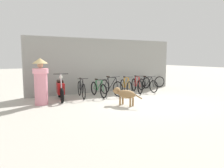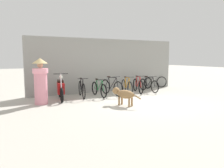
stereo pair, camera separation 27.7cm
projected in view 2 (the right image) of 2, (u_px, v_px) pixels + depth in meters
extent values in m
plane|color=#B7B2A5|center=(142.00, 102.00, 8.87)|extent=(60.00, 60.00, 0.00)
cube|color=gray|center=(108.00, 65.00, 11.44)|extent=(8.22, 0.20, 2.72)
torus|color=black|center=(84.00, 91.00, 9.27)|extent=(0.17, 0.68, 0.68)
torus|color=black|center=(80.00, 88.00, 10.24)|extent=(0.17, 0.68, 0.68)
cylinder|color=black|center=(82.00, 85.00, 9.62)|extent=(0.12, 0.50, 0.57)
cylinder|color=black|center=(81.00, 85.00, 9.90)|extent=(0.05, 0.13, 0.52)
cylinder|color=black|center=(82.00, 79.00, 9.64)|extent=(0.14, 0.58, 0.06)
cylinder|color=black|center=(81.00, 89.00, 10.06)|extent=(0.10, 0.39, 0.08)
cylinder|color=black|center=(80.00, 84.00, 10.08)|extent=(0.08, 0.31, 0.48)
cylinder|color=black|center=(83.00, 85.00, 9.31)|extent=(0.06, 0.18, 0.50)
cube|color=black|center=(81.00, 78.00, 9.91)|extent=(0.10, 0.19, 0.05)
cylinder|color=black|center=(83.00, 79.00, 9.35)|extent=(0.46, 0.11, 0.02)
torus|color=black|center=(104.00, 91.00, 9.53)|extent=(0.07, 0.63, 0.63)
torus|color=black|center=(95.00, 88.00, 10.45)|extent=(0.07, 0.63, 0.63)
cylinder|color=#1E7238|center=(100.00, 85.00, 9.86)|extent=(0.04, 0.52, 0.52)
cylinder|color=#1E7238|center=(97.00, 85.00, 10.13)|extent=(0.03, 0.13, 0.48)
cylinder|color=#1E7238|center=(99.00, 80.00, 9.88)|extent=(0.04, 0.60, 0.06)
cylinder|color=#1E7238|center=(96.00, 89.00, 10.28)|extent=(0.04, 0.40, 0.08)
cylinder|color=#1E7238|center=(96.00, 84.00, 10.30)|extent=(0.03, 0.31, 0.44)
cylinder|color=#1E7238|center=(103.00, 86.00, 9.57)|extent=(0.03, 0.18, 0.47)
cube|color=black|center=(97.00, 79.00, 10.14)|extent=(0.07, 0.18, 0.05)
cylinder|color=black|center=(102.00, 79.00, 9.60)|extent=(0.46, 0.03, 0.02)
torus|color=black|center=(118.00, 89.00, 9.92)|extent=(0.16, 0.70, 0.70)
torus|color=black|center=(105.00, 87.00, 10.72)|extent=(0.16, 0.70, 0.70)
cylinder|color=black|center=(113.00, 83.00, 10.20)|extent=(0.11, 0.50, 0.58)
cylinder|color=black|center=(109.00, 83.00, 10.44)|extent=(0.05, 0.13, 0.53)
cylinder|color=black|center=(112.00, 78.00, 10.21)|extent=(0.12, 0.58, 0.06)
cylinder|color=black|center=(108.00, 88.00, 10.58)|extent=(0.09, 0.38, 0.08)
cylinder|color=black|center=(107.00, 82.00, 10.58)|extent=(0.08, 0.30, 0.49)
cylinder|color=black|center=(117.00, 83.00, 9.95)|extent=(0.06, 0.18, 0.52)
cube|color=black|center=(109.00, 77.00, 10.44)|extent=(0.10, 0.19, 0.05)
cylinder|color=black|center=(116.00, 77.00, 9.98)|extent=(0.46, 0.10, 0.02)
torus|color=black|center=(130.00, 89.00, 10.17)|extent=(0.19, 0.66, 0.67)
torus|color=black|center=(124.00, 86.00, 11.12)|extent=(0.19, 0.66, 0.67)
cylinder|color=orange|center=(127.00, 83.00, 10.51)|extent=(0.14, 0.48, 0.55)
cylinder|color=orange|center=(126.00, 83.00, 10.79)|extent=(0.06, 0.13, 0.51)
cylinder|color=orange|center=(127.00, 78.00, 10.53)|extent=(0.16, 0.56, 0.06)
cylinder|color=orange|center=(125.00, 87.00, 10.95)|extent=(0.11, 0.37, 0.08)
cylinder|color=orange|center=(124.00, 82.00, 10.96)|extent=(0.10, 0.29, 0.47)
cylinder|color=orange|center=(130.00, 83.00, 10.21)|extent=(0.07, 0.18, 0.49)
cube|color=black|center=(125.00, 77.00, 10.80)|extent=(0.11, 0.19, 0.05)
cylinder|color=black|center=(129.00, 77.00, 10.25)|extent=(0.45, 0.13, 0.02)
torus|color=black|center=(141.00, 87.00, 10.61)|extent=(0.25, 0.66, 0.67)
torus|color=black|center=(135.00, 85.00, 11.55)|extent=(0.25, 0.66, 0.67)
cylinder|color=red|center=(139.00, 82.00, 10.95)|extent=(0.17, 0.47, 0.56)
cylinder|color=red|center=(137.00, 82.00, 11.22)|extent=(0.06, 0.13, 0.51)
cylinder|color=red|center=(138.00, 77.00, 10.97)|extent=(0.19, 0.54, 0.06)
cylinder|color=red|center=(136.00, 86.00, 11.38)|extent=(0.13, 0.36, 0.08)
cylinder|color=red|center=(136.00, 81.00, 11.39)|extent=(0.11, 0.28, 0.47)
cylinder|color=red|center=(141.00, 82.00, 10.65)|extent=(0.08, 0.17, 0.50)
cube|color=black|center=(137.00, 76.00, 11.23)|extent=(0.12, 0.19, 0.05)
cylinder|color=black|center=(140.00, 76.00, 10.69)|extent=(0.45, 0.16, 0.02)
torus|color=black|center=(155.00, 87.00, 10.97)|extent=(0.05, 0.63, 0.63)
torus|color=black|center=(143.00, 84.00, 11.87)|extent=(0.05, 0.63, 0.63)
cylinder|color=black|center=(150.00, 82.00, 11.30)|extent=(0.03, 0.50, 0.53)
cylinder|color=black|center=(147.00, 82.00, 11.56)|extent=(0.03, 0.13, 0.48)
cylinder|color=black|center=(149.00, 77.00, 11.31)|extent=(0.03, 0.59, 0.06)
cylinder|color=black|center=(145.00, 85.00, 11.71)|extent=(0.03, 0.39, 0.08)
cylinder|color=black|center=(144.00, 81.00, 11.72)|extent=(0.03, 0.30, 0.44)
cylinder|color=black|center=(154.00, 82.00, 11.01)|extent=(0.03, 0.18, 0.47)
cube|color=black|center=(146.00, 76.00, 11.57)|extent=(0.07, 0.18, 0.05)
cylinder|color=black|center=(153.00, 77.00, 11.05)|extent=(0.46, 0.03, 0.02)
torus|color=black|center=(62.00, 95.00, 8.62)|extent=(0.23, 0.61, 0.60)
torus|color=black|center=(60.00, 91.00, 9.78)|extent=(0.23, 0.61, 0.60)
cube|color=maroon|center=(61.00, 88.00, 9.17)|extent=(0.43, 0.81, 0.45)
cube|color=black|center=(60.00, 81.00, 9.27)|extent=(0.33, 0.53, 0.10)
cylinder|color=silver|center=(61.00, 82.00, 8.77)|extent=(0.08, 0.15, 0.63)
cylinder|color=silver|center=(62.00, 92.00, 8.69)|extent=(0.08, 0.22, 0.23)
cylinder|color=black|center=(61.00, 74.00, 8.78)|extent=(0.57, 0.14, 0.03)
sphere|color=silver|center=(61.00, 77.00, 8.76)|extent=(0.16, 0.16, 0.14)
ellipsoid|color=#997247|center=(125.00, 94.00, 8.06)|extent=(0.57, 0.81, 0.31)
cylinder|color=#997247|center=(119.00, 101.00, 8.18)|extent=(0.09, 0.09, 0.31)
cylinder|color=#997247|center=(122.00, 100.00, 8.31)|extent=(0.09, 0.09, 0.31)
cylinder|color=#997247|center=(129.00, 103.00, 7.88)|extent=(0.09, 0.09, 0.31)
cylinder|color=#997247|center=(132.00, 102.00, 8.01)|extent=(0.09, 0.09, 0.31)
sphere|color=#997247|center=(116.00, 91.00, 8.34)|extent=(0.35, 0.35, 0.27)
ellipsoid|color=#997247|center=(114.00, 91.00, 8.42)|extent=(0.15, 0.18, 0.10)
cylinder|color=#997247|center=(137.00, 97.00, 7.74)|extent=(0.16, 0.32, 0.17)
cylinder|color=pink|center=(41.00, 86.00, 8.29)|extent=(0.66, 0.66, 1.37)
cylinder|color=#FFA0B2|center=(40.00, 71.00, 8.22)|extent=(0.78, 0.78, 0.18)
sphere|color=tan|center=(40.00, 65.00, 8.19)|extent=(0.30, 0.30, 0.22)
cone|color=tan|center=(40.00, 61.00, 8.17)|extent=(0.78, 0.78, 0.20)
torus|color=black|center=(162.00, 82.00, 12.96)|extent=(0.64, 0.21, 0.65)
torus|color=black|center=(148.00, 83.00, 12.50)|extent=(0.64, 0.17, 0.64)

